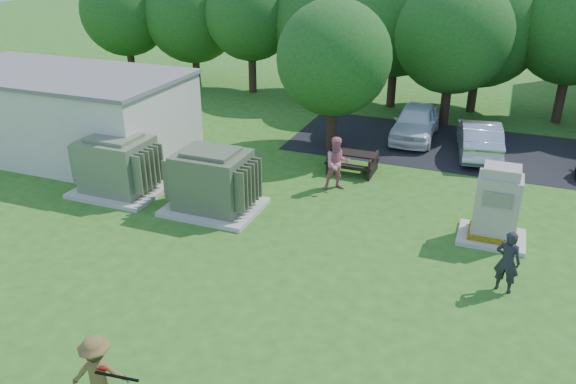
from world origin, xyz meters
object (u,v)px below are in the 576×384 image
at_px(transformer_right, 213,182).
at_px(person_by_generator, 507,262).
at_px(car_white, 416,122).
at_px(car_silver_a, 479,138).
at_px(picnic_table, 353,160).
at_px(generator_cabinet, 496,208).
at_px(batter, 98,373).
at_px(person_at_picnic, 337,164).
at_px(transformer_left, 118,166).

distance_m(transformer_right, person_by_generator, 9.13).
distance_m(car_white, car_silver_a, 2.96).
bearing_deg(car_white, picnic_table, -108.61).
height_order(person_by_generator, car_white, person_by_generator).
relative_size(generator_cabinet, picnic_table, 1.27).
relative_size(batter, person_at_picnic, 0.83).
bearing_deg(car_silver_a, picnic_table, 31.93).
bearing_deg(generator_cabinet, picnic_table, 145.85).
height_order(picnic_table, person_by_generator, person_by_generator).
bearing_deg(car_white, person_by_generator, -70.43).
bearing_deg(car_white, transformer_right, -118.04).
xyz_separation_m(person_by_generator, person_at_picnic, (-5.76, 4.45, 0.12)).
height_order(batter, car_silver_a, batter).
bearing_deg(transformer_right, transformer_left, 180.00).
xyz_separation_m(transformer_right, car_white, (4.86, 9.57, -0.22)).
bearing_deg(person_by_generator, car_silver_a, -68.54).
bearing_deg(generator_cabinet, person_by_generator, -80.93).
bearing_deg(car_silver_a, transformer_left, 27.83).
bearing_deg(picnic_table, car_white, 72.50).
height_order(generator_cabinet, car_white, generator_cabinet).
bearing_deg(car_white, transformer_left, -132.92).
relative_size(picnic_table, person_by_generator, 1.08).
relative_size(generator_cabinet, person_at_picnic, 1.21).
xyz_separation_m(person_by_generator, car_white, (-4.15, 11.00, -0.09)).
xyz_separation_m(transformer_right, person_at_picnic, (3.26, 3.02, -0.01)).
bearing_deg(generator_cabinet, transformer_right, -171.90).
distance_m(transformer_right, car_white, 10.74).
height_order(generator_cabinet, person_at_picnic, generator_cabinet).
bearing_deg(person_by_generator, person_at_picnic, -24.27).
distance_m(transformer_right, picnic_table, 5.86).
relative_size(transformer_right, generator_cabinet, 1.29).
distance_m(transformer_left, picnic_table, 8.53).
relative_size(generator_cabinet, person_by_generator, 1.38).
height_order(car_white, car_silver_a, car_white).
bearing_deg(car_white, person_at_picnic, -104.85).
relative_size(person_by_generator, person_at_picnic, 0.87).
relative_size(transformer_left, transformer_right, 1.00).
height_order(person_by_generator, person_at_picnic, person_at_picnic).
bearing_deg(picnic_table, person_at_picnic, -92.97).
bearing_deg(generator_cabinet, car_silver_a, 97.67).
distance_m(generator_cabinet, batter, 11.53).
bearing_deg(transformer_right, person_by_generator, -9.00).
distance_m(generator_cabinet, car_white, 9.15).
xyz_separation_m(transformer_left, person_by_generator, (12.72, -1.43, -0.13)).
relative_size(generator_cabinet, car_white, 0.53).
height_order(transformer_right, car_white, transformer_right).
bearing_deg(transformer_right, person_at_picnic, 42.80).
height_order(transformer_left, picnic_table, transformer_left).
bearing_deg(picnic_table, car_silver_a, 40.95).
xyz_separation_m(picnic_table, person_by_generator, (5.66, -6.21, 0.35)).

